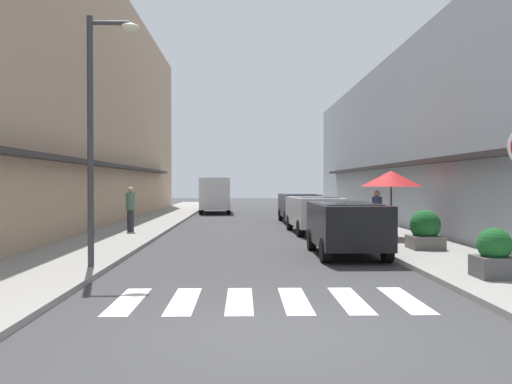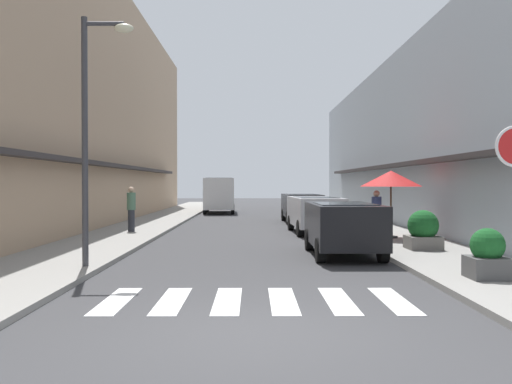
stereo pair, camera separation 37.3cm
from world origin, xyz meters
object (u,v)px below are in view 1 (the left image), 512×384
at_px(parked_car_near, 347,223).
at_px(parked_car_far, 299,205).
at_px(pedestrian_walking_far, 130,208).
at_px(delivery_van, 215,192).
at_px(planter_corner, 494,254).
at_px(planter_midblock, 425,230).
at_px(parked_car_mid, 314,210).
at_px(street_lamp, 98,115).
at_px(pedestrian_walking_near, 377,213).
at_px(cafe_umbrella, 391,179).

xyz_separation_m(parked_car_near, parked_car_far, (-0.00, 12.80, 0.00)).
bearing_deg(pedestrian_walking_far, delivery_van, 17.33).
height_order(planter_corner, planter_midblock, planter_midblock).
xyz_separation_m(parked_car_mid, delivery_van, (-4.76, 15.02, 0.48)).
distance_m(parked_car_far, planter_midblock, 12.41).
xyz_separation_m(parked_car_near, street_lamp, (-6.15, -2.51, 2.65)).
bearing_deg(parked_car_mid, planter_corner, -78.83).
bearing_deg(parked_car_near, pedestrian_walking_near, 64.68).
bearing_deg(planter_corner, street_lamp, 168.54).
relative_size(parked_car_near, planter_corner, 3.93).
bearing_deg(delivery_van, cafe_umbrella, -68.61).
bearing_deg(planter_midblock, cafe_umbrella, 92.02).
relative_size(delivery_van, pedestrian_walking_near, 3.32).
distance_m(pedestrian_walking_near, pedestrian_walking_far, 9.41).
xyz_separation_m(planter_midblock, pedestrian_walking_near, (-0.64, 3.12, 0.34)).
height_order(delivery_van, cafe_umbrella, cafe_umbrella).
height_order(parked_car_mid, pedestrian_walking_near, pedestrian_walking_near).
bearing_deg(planter_midblock, parked_car_mid, 111.23).
bearing_deg(parked_car_mid, street_lamp, -123.37).
relative_size(parked_car_mid, cafe_umbrella, 1.93).
height_order(parked_car_far, planter_midblock, parked_car_far).
bearing_deg(street_lamp, parked_car_far, 68.11).
distance_m(delivery_van, pedestrian_walking_near, 19.26).
bearing_deg(cafe_umbrella, parked_car_near, -120.77).
bearing_deg(parked_car_far, planter_midblock, -78.80).
bearing_deg(parked_car_mid, pedestrian_walking_far, -176.40).
height_order(parked_car_far, pedestrian_walking_near, pedestrian_walking_near).
bearing_deg(cafe_umbrella, street_lamp, -143.01).
distance_m(cafe_umbrella, planter_midblock, 3.56).
bearing_deg(pedestrian_walking_near, parked_car_near, 85.60).
distance_m(street_lamp, planter_midblock, 9.58).
bearing_deg(parked_car_far, parked_car_near, -90.00).
height_order(street_lamp, cafe_umbrella, street_lamp).
xyz_separation_m(pedestrian_walking_near, pedestrian_walking_far, (-9.03, 2.63, 0.07)).
height_order(parked_car_mid, delivery_van, delivery_van).
bearing_deg(planter_midblock, pedestrian_walking_near, 101.54).
bearing_deg(parked_car_near, parked_car_far, 90.00).
relative_size(planter_midblock, pedestrian_walking_far, 0.64).
xyz_separation_m(parked_car_mid, planter_midblock, (2.41, -6.20, -0.27)).
distance_m(parked_car_near, parked_car_far, 12.80).
distance_m(parked_car_mid, cafe_umbrella, 3.96).
height_order(delivery_van, planter_corner, delivery_van).
bearing_deg(delivery_van, parked_car_mid, -72.44).
xyz_separation_m(delivery_van, pedestrian_walking_near, (6.53, -18.11, -0.42)).
distance_m(cafe_umbrella, pedestrian_walking_near, 1.30).
relative_size(cafe_umbrella, pedestrian_walking_near, 1.42).
bearing_deg(street_lamp, pedestrian_walking_far, 97.11).
relative_size(parked_car_far, pedestrian_walking_far, 2.30).
bearing_deg(planter_midblock, parked_car_near, -165.30).
xyz_separation_m(delivery_van, street_lamp, (-1.40, -24.37, 2.16)).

